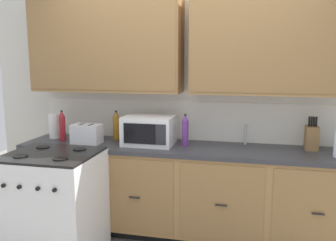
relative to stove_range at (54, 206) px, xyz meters
The scene contains 11 objects.
wall_unit 1.77m from the stove_range, 38.91° to the left, with size 4.35×0.40×2.50m.
counter_run 1.20m from the stove_range, 31.56° to the left, with size 3.18×0.64×0.90m.
stove_range is the anchor object (origin of this frame).
microwave 1.09m from the stove_range, 43.17° to the left, with size 0.48×0.37×0.28m.
toaster 0.76m from the stove_range, 83.02° to the left, with size 0.28×0.18×0.19m.
knife_block 2.38m from the stove_range, 19.15° to the left, with size 0.11×0.14×0.31m.
sink_faucet 1.88m from the stove_range, 27.74° to the left, with size 0.02×0.02×0.20m, color #B2B5BA.
paper_towel_roll 0.97m from the stove_range, 118.15° to the left, with size 0.12×0.12×0.26m, color white.
bottle_red 0.87m from the stove_range, 110.85° to the left, with size 0.06×0.06×0.31m.
bottle_violet 1.36m from the stove_range, 32.04° to the left, with size 0.06×0.06×0.31m.
bottle_amber 1.00m from the stove_range, 69.02° to the left, with size 0.07×0.07×0.30m.
Camera 1 is at (0.59, -2.94, 1.70)m, focal length 37.74 mm.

